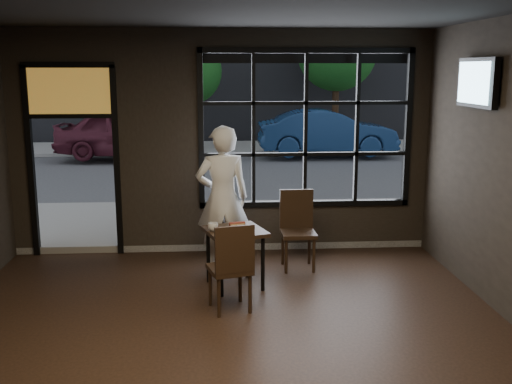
{
  "coord_description": "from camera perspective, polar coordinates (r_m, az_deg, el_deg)",
  "views": [
    {
      "loc": [
        -0.08,
        -5.03,
        2.64
      ],
      "look_at": [
        0.4,
        2.2,
        1.15
      ],
      "focal_mm": 42.0,
      "sensor_mm": 36.0,
      "label": 1
    }
  ],
  "objects": [
    {
      "name": "street_asphalt",
      "position": [
        29.16,
        -3.65,
        6.36
      ],
      "size": [
        60.0,
        41.0,
        0.04
      ],
      "primitive_type": "cube",
      "color": "#545456",
      "rests_on": "ground"
    },
    {
      "name": "tv",
      "position": [
        7.45,
        20.34,
        9.74
      ],
      "size": [
        0.11,
        0.97,
        0.57
      ],
      "primitive_type": "cube",
      "color": "black",
      "rests_on": "wall_right"
    },
    {
      "name": "navy_car",
      "position": [
        18.22,
        6.77,
        5.68
      ],
      "size": [
        4.14,
        1.47,
        1.36
      ],
      "primitive_type": "imported",
      "rotation": [
        0.0,
        0.0,
        1.58
      ],
      "color": "navy",
      "rests_on": "street_asphalt"
    },
    {
      "name": "cafe_table",
      "position": [
        7.4,
        -2.01,
        -6.29
      ],
      "size": [
        0.85,
        0.85,
        0.73
      ],
      "primitive_type": "cube",
      "rotation": [
        0.0,
        0.0,
        0.31
      ],
      "color": "black",
      "rests_on": "floor"
    },
    {
      "name": "tree_left",
      "position": [
        19.59,
        -6.46,
        11.32
      ],
      "size": [
        2.13,
        2.13,
        3.64
      ],
      "color": "#332114",
      "rests_on": "street_asphalt"
    },
    {
      "name": "chair_window",
      "position": [
        8.02,
        4.05,
        -3.71
      ],
      "size": [
        0.46,
        0.46,
        1.05
      ],
      "primitive_type": "cube",
      "rotation": [
        0.0,
        0.0,
        0.01
      ],
      "color": "black",
      "rests_on": "floor"
    },
    {
      "name": "maroon_car",
      "position": [
        17.83,
        -12.15,
        5.42
      ],
      "size": [
        4.21,
        2.0,
        1.39
      ],
      "primitive_type": "imported",
      "rotation": [
        0.0,
        0.0,
        1.48
      ],
      "color": "#511B28",
      "rests_on": "street_asphalt"
    },
    {
      "name": "stained_transom",
      "position": [
        8.77,
        -17.33,
        9.2
      ],
      "size": [
        1.2,
        0.06,
        0.7
      ],
      "primitive_type": "cube",
      "color": "orange",
      "rests_on": "ground"
    },
    {
      "name": "cup",
      "position": [
        7.24,
        -4.11,
        -3.33
      ],
      "size": [
        0.17,
        0.17,
        0.1
      ],
      "primitive_type": "imported",
      "rotation": [
        0.0,
        0.0,
        0.56
      ],
      "color": "silver",
      "rests_on": "cafe_table"
    },
    {
      "name": "floor",
      "position": [
        5.69,
        -2.66,
        -16.16
      ],
      "size": [
        6.0,
        7.0,
        0.02
      ],
      "primitive_type": "cube",
      "color": "black",
      "rests_on": "ground"
    },
    {
      "name": "man",
      "position": [
        7.92,
        -3.21,
        -0.61
      ],
      "size": [
        0.76,
        0.55,
        1.93
      ],
      "primitive_type": "imported",
      "rotation": [
        0.0,
        0.0,
        3.28
      ],
      "color": "silver",
      "rests_on": "floor"
    },
    {
      "name": "chair_near",
      "position": [
        6.67,
        -2.53,
        -7.06
      ],
      "size": [
        0.54,
        0.54,
        1.01
      ],
      "primitive_type": "cube",
      "rotation": [
        0.0,
        0.0,
        3.41
      ],
      "color": "black",
      "rests_on": "floor"
    },
    {
      "name": "hotdog",
      "position": [
        7.38,
        -1.81,
        -3.17
      ],
      "size": [
        0.21,
        0.12,
        0.06
      ],
      "primitive_type": null,
      "rotation": [
        0.0,
        0.0,
        0.23
      ],
      "color": "tan",
      "rests_on": "cafe_table"
    },
    {
      "name": "window_frame",
      "position": [
        8.67,
        4.74,
        6.02
      ],
      "size": [
        3.06,
        0.12,
        2.28
      ],
      "primitive_type": "cube",
      "color": "black",
      "rests_on": "ground"
    },
    {
      "name": "tree_right",
      "position": [
        20.68,
        7.7,
        13.15
      ],
      "size": [
        2.69,
        2.69,
        4.58
      ],
      "color": "#332114",
      "rests_on": "street_asphalt"
    }
  ]
}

